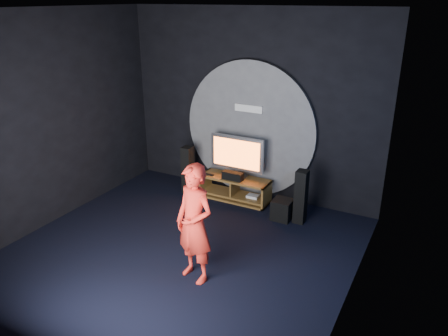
{
  "coord_description": "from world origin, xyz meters",
  "views": [
    {
      "loc": [
        3.28,
        -4.75,
        3.65
      ],
      "look_at": [
        0.2,
        1.05,
        1.05
      ],
      "focal_mm": 35.0,
      "sensor_mm": 36.0,
      "label": 1
    }
  ],
  "objects_px": {
    "media_console": "(235,190)",
    "subwoofer": "(282,210)",
    "tower_speaker_right": "(301,197)",
    "player": "(195,224)",
    "tv": "(237,155)",
    "tower_speaker_left": "(188,170)"
  },
  "relations": [
    {
      "from": "media_console",
      "to": "subwoofer",
      "type": "xyz_separation_m",
      "value": [
        1.08,
        -0.32,
        -0.01
      ]
    },
    {
      "from": "tower_speaker_right",
      "to": "subwoofer",
      "type": "xyz_separation_m",
      "value": [
        -0.3,
        -0.04,
        -0.29
      ]
    },
    {
      "from": "media_console",
      "to": "player",
      "type": "relative_size",
      "value": 0.81
    },
    {
      "from": "tv",
      "to": "subwoofer",
      "type": "height_order",
      "value": "tv"
    },
    {
      "from": "media_console",
      "to": "player",
      "type": "distance_m",
      "value": 2.65
    },
    {
      "from": "tower_speaker_right",
      "to": "media_console",
      "type": "bearing_deg",
      "value": 168.52
    },
    {
      "from": "tower_speaker_left",
      "to": "player",
      "type": "bearing_deg",
      "value": -55.69
    },
    {
      "from": "media_console",
      "to": "subwoofer",
      "type": "height_order",
      "value": "media_console"
    },
    {
      "from": "player",
      "to": "tv",
      "type": "bearing_deg",
      "value": 119.05
    },
    {
      "from": "tower_speaker_right",
      "to": "player",
      "type": "xyz_separation_m",
      "value": [
        -0.75,
        -2.21,
        0.36
      ]
    },
    {
      "from": "tower_speaker_left",
      "to": "subwoofer",
      "type": "relative_size",
      "value": 2.62
    },
    {
      "from": "tv",
      "to": "tower_speaker_left",
      "type": "distance_m",
      "value": 1.06
    },
    {
      "from": "media_console",
      "to": "tower_speaker_right",
      "type": "xyz_separation_m",
      "value": [
        1.38,
        -0.28,
        0.28
      ]
    },
    {
      "from": "tv",
      "to": "tower_speaker_right",
      "type": "xyz_separation_m",
      "value": [
        1.39,
        -0.35,
        -0.41
      ]
    },
    {
      "from": "media_console",
      "to": "tower_speaker_right",
      "type": "distance_m",
      "value": 1.44
    },
    {
      "from": "tower_speaker_left",
      "to": "tv",
      "type": "bearing_deg",
      "value": 12.52
    },
    {
      "from": "media_console",
      "to": "tower_speaker_right",
      "type": "bearing_deg",
      "value": -11.48
    },
    {
      "from": "tv",
      "to": "subwoofer",
      "type": "bearing_deg",
      "value": -19.88
    },
    {
      "from": "tv",
      "to": "player",
      "type": "distance_m",
      "value": 2.64
    },
    {
      "from": "tower_speaker_left",
      "to": "player",
      "type": "height_order",
      "value": "player"
    },
    {
      "from": "subwoofer",
      "to": "player",
      "type": "relative_size",
      "value": 0.22
    },
    {
      "from": "tower_speaker_left",
      "to": "subwoofer",
      "type": "height_order",
      "value": "tower_speaker_left"
    }
  ]
}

